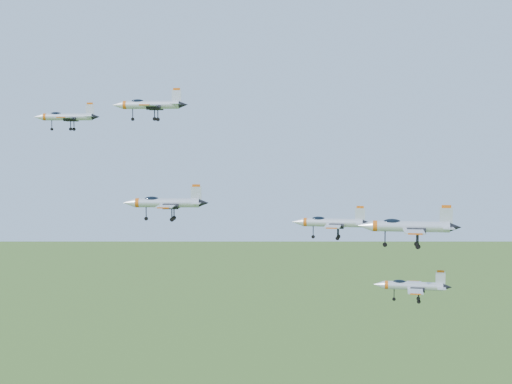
{
  "coord_description": "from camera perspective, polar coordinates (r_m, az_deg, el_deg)",
  "views": [
    {
      "loc": [
        -0.97,
        -105.96,
        138.07
      ],
      "look_at": [
        1.07,
        -4.82,
        131.1
      ],
      "focal_mm": 50.0,
      "sensor_mm": 36.0,
      "label": 1
    }
  ],
  "objects": [
    {
      "name": "jet_lead",
      "position": [
        116.39,
        -14.97,
        5.84
      ],
      "size": [
        10.48,
        8.64,
        2.8
      ],
      "rotation": [
        0.0,
        0.0,
        -0.05
      ],
      "color": "silver"
    },
    {
      "name": "jet_left_high",
      "position": [
        103.26,
        -8.56,
        6.92
      ],
      "size": [
        11.06,
        9.21,
        2.96
      ],
      "rotation": [
        0.0,
        0.0,
        -0.12
      ],
      "color": "silver"
    },
    {
      "name": "jet_right_high",
      "position": [
        87.76,
        -7.32,
        -0.85
      ],
      "size": [
        10.63,
        8.76,
        2.84
      ],
      "rotation": [
        0.0,
        0.0,
        -0.04
      ],
      "color": "silver"
    },
    {
      "name": "jet_left_low",
      "position": [
        110.79,
        5.98,
        -2.43
      ],
      "size": [
        12.37,
        10.41,
        3.32
      ],
      "rotation": [
        0.0,
        0.0,
        -0.21
      ],
      "color": "silver"
    },
    {
      "name": "jet_right_low",
      "position": [
        97.94,
        12.04,
        -2.69
      ],
      "size": [
        13.77,
        11.54,
        3.69
      ],
      "rotation": [
        0.0,
        0.0,
        -0.17
      ],
      "color": "silver"
    },
    {
      "name": "jet_trail",
      "position": [
        105.89,
        12.31,
        -7.32
      ],
      "size": [
        11.14,
        9.38,
        3.0
      ],
      "rotation": [
        0.0,
        0.0,
        -0.21
      ],
      "color": "silver"
    }
  ]
}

